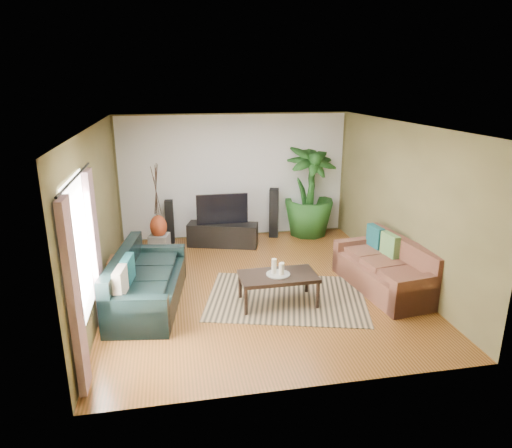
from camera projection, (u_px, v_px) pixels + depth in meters
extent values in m
plane|color=brown|center=(258.00, 286.00, 7.79)|extent=(5.50, 5.50, 0.00)
plane|color=white|center=(258.00, 125.00, 6.97)|extent=(5.50, 5.50, 0.00)
plane|color=olive|center=(235.00, 176.00, 9.96)|extent=(5.00, 0.00, 5.00)
plane|color=olive|center=(308.00, 280.00, 4.80)|extent=(5.00, 0.00, 5.00)
plane|color=olive|center=(97.00, 218.00, 6.94)|extent=(0.00, 5.50, 5.50)
plane|color=olive|center=(401.00, 203.00, 7.82)|extent=(0.00, 5.50, 5.50)
plane|color=white|center=(235.00, 177.00, 9.95)|extent=(4.90, 0.00, 4.90)
plane|color=white|center=(79.00, 252.00, 5.43)|extent=(0.00, 1.80, 1.80)
cube|color=gray|center=(74.00, 299.00, 4.81)|extent=(0.08, 0.35, 2.20)
cube|color=gray|center=(95.00, 250.00, 6.22)|extent=(0.08, 0.35, 2.20)
cylinder|color=black|center=(75.00, 178.00, 5.17)|extent=(0.03, 1.90, 0.03)
cube|color=black|center=(148.00, 279.00, 7.05)|extent=(1.23, 2.26, 0.85)
cube|color=brown|center=(384.00, 265.00, 7.55)|extent=(1.13, 2.04, 0.85)
cube|color=#A1865F|center=(286.00, 298.00, 7.36)|extent=(2.88, 2.37, 0.01)
cube|color=black|center=(278.00, 289.00, 7.12)|extent=(1.20, 0.67, 0.49)
cylinder|color=#989993|center=(278.00, 274.00, 7.04)|extent=(0.37, 0.37, 0.02)
cylinder|color=white|center=(274.00, 266.00, 7.02)|extent=(0.08, 0.08, 0.24)
cylinder|color=white|center=(281.00, 269.00, 6.98)|extent=(0.08, 0.08, 0.18)
cylinder|color=white|center=(282.00, 267.00, 7.08)|extent=(0.08, 0.08, 0.15)
cube|color=black|center=(223.00, 235.00, 9.63)|extent=(1.52, 0.84, 0.49)
cube|color=black|center=(222.00, 209.00, 9.48)|extent=(1.07, 0.06, 0.63)
cube|color=black|center=(170.00, 222.00, 9.73)|extent=(0.18, 0.20, 0.94)
cube|color=black|center=(274.00, 213.00, 10.11)|extent=(0.25, 0.27, 1.10)
imported|color=#1B4818|center=(309.00, 191.00, 10.11)|extent=(1.36, 1.36, 2.01)
cylinder|color=black|center=(308.00, 228.00, 10.37)|extent=(0.37, 0.37, 0.29)
cube|color=gray|center=(160.00, 243.00, 9.29)|extent=(0.46, 0.46, 0.37)
ellipsoid|color=#97381B|center=(158.00, 227.00, 9.19)|extent=(0.34, 0.34, 0.47)
cube|color=brown|center=(123.00, 271.00, 7.78)|extent=(0.48, 0.48, 0.48)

